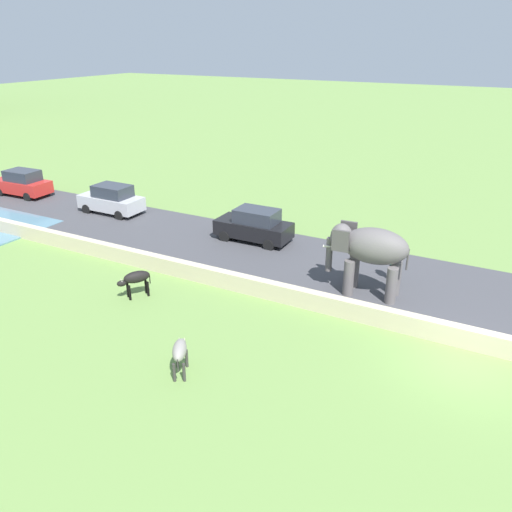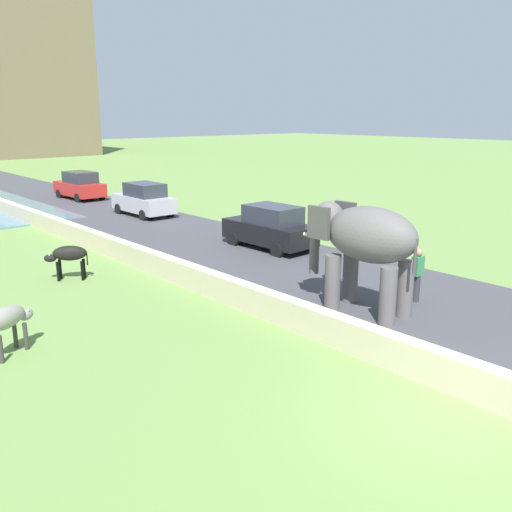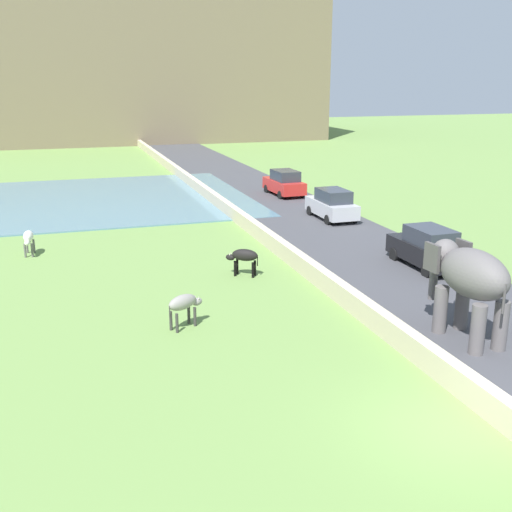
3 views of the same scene
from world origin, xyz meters
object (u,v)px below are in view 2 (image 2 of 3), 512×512
at_px(car_black, 270,227).
at_px(car_red, 80,186).
at_px(cow_grey, 7,320).
at_px(cow_black, 68,255).
at_px(car_silver, 144,200).
at_px(elephant, 363,241).
at_px(person_beside_elephant, 417,274).

distance_m(car_black, car_red, 17.84).
xyz_separation_m(cow_grey, cow_black, (3.46, 4.74, 0.00)).
relative_size(car_silver, cow_grey, 2.92).
bearing_deg(cow_grey, elephant, -23.86).
xyz_separation_m(car_black, cow_grey, (-11.32, -3.40, -0.06)).
bearing_deg(person_beside_elephant, cow_grey, 157.03).
bearing_deg(car_silver, car_red, 89.98).
xyz_separation_m(person_beside_elephant, cow_grey, (-9.96, 4.22, -0.04)).
relative_size(elephant, car_red, 0.86).
distance_m(elephant, car_red, 25.08).
xyz_separation_m(car_silver, cow_grey, (-11.32, -13.29, -0.06)).
distance_m(person_beside_elephant, car_black, 7.75).
bearing_deg(person_beside_elephant, car_silver, 85.53).
distance_m(person_beside_elephant, cow_black, 11.07).
bearing_deg(cow_black, car_silver, 47.38).
distance_m(elephant, car_black, 7.78).
distance_m(car_black, cow_black, 7.98).
height_order(cow_grey, cow_black, same).
bearing_deg(elephant, car_silver, 79.40).
height_order(car_black, cow_grey, car_black).
bearing_deg(cow_grey, car_silver, 49.57).
relative_size(car_silver, cow_black, 3.00).
height_order(car_black, cow_black, car_black).
bearing_deg(car_black, cow_black, 170.37).
bearing_deg(car_red, person_beside_elephant, -93.08).
bearing_deg(person_beside_elephant, cow_black, 125.96).
xyz_separation_m(car_silver, cow_black, (-7.87, -8.55, -0.06)).
xyz_separation_m(person_beside_elephant, cow_black, (-6.50, 8.96, -0.04)).
distance_m(elephant, car_silver, 17.23).
distance_m(elephant, cow_black, 9.66).
distance_m(car_silver, cow_grey, 17.46).
xyz_separation_m(elephant, car_black, (3.16, 7.01, -1.14)).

